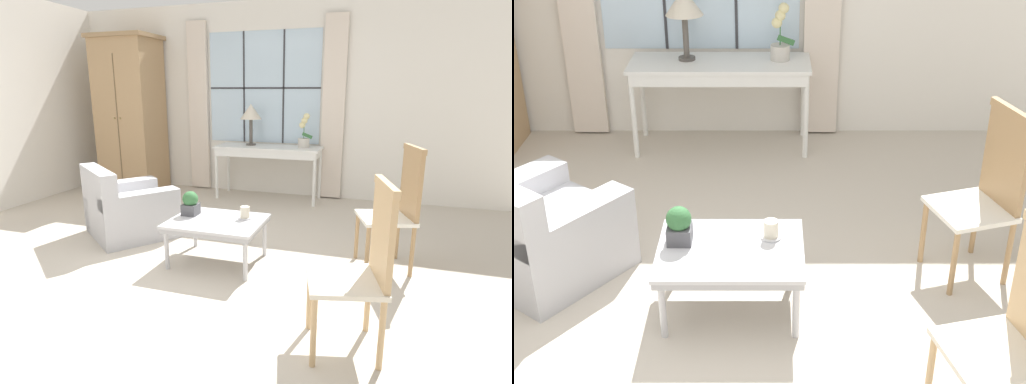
# 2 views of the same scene
# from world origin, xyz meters

# --- Properties ---
(ground_plane) EXTENTS (14.00, 14.00, 0.00)m
(ground_plane) POSITION_xyz_m (0.00, 0.00, 0.00)
(ground_plane) COLOR #BCB2A3
(console_table) EXTENTS (1.52, 0.55, 0.77)m
(console_table) POSITION_xyz_m (0.17, 2.67, 0.69)
(console_table) COLOR white
(console_table) RESTS_ON ground_plane
(table_lamp) EXTENTS (0.31, 0.31, 0.60)m
(table_lamp) POSITION_xyz_m (-0.11, 2.72, 1.24)
(table_lamp) COLOR #4C4742
(table_lamp) RESTS_ON console_table
(potted_orchid) EXTENTS (0.21, 0.16, 0.48)m
(potted_orchid) POSITION_xyz_m (0.68, 2.72, 0.95)
(potted_orchid) COLOR #BCB7AD
(potted_orchid) RESTS_ON console_table
(armchair_upholstered) EXTENTS (1.16, 1.15, 0.77)m
(armchair_upholstered) POSITION_xyz_m (-0.85, 0.72, 0.26)
(armchair_upholstered) COLOR #B2B2B7
(armchair_upholstered) RESTS_ON ground_plane
(side_chair_wooden) EXTENTS (0.55, 0.55, 1.10)m
(side_chair_wooden) POSITION_xyz_m (1.92, 0.73, 0.61)
(side_chair_wooden) COLOR white
(side_chair_wooden) RESTS_ON ground_plane
(accent_chair_wooden) EXTENTS (0.53, 0.53, 1.06)m
(accent_chair_wooden) POSITION_xyz_m (1.71, -0.58, 0.59)
(accent_chair_wooden) COLOR beige
(accent_chair_wooden) RESTS_ON ground_plane
(coffee_table) EXTENTS (0.84, 0.66, 0.41)m
(coffee_table) POSITION_xyz_m (0.37, 0.34, 0.37)
(coffee_table) COLOR #BCBCC1
(coffee_table) RESTS_ON ground_plane
(potted_plant_small) EXTENTS (0.15, 0.15, 0.23)m
(potted_plant_small) POSITION_xyz_m (0.07, 0.41, 0.53)
(potted_plant_small) COLOR #4C4C51
(potted_plant_small) RESTS_ON coffee_table
(pillar_candle) EXTENTS (0.12, 0.12, 0.13)m
(pillar_candle) POSITION_xyz_m (0.60, 0.45, 0.46)
(pillar_candle) COLOR silver
(pillar_candle) RESTS_ON coffee_table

